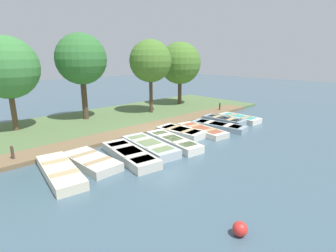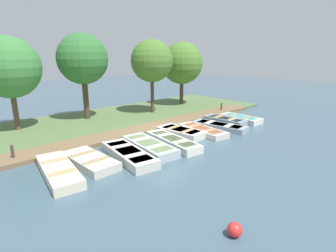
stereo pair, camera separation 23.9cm
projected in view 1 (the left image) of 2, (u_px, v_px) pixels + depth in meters
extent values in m
plane|color=#425B6B|center=(167.00, 135.00, 15.08)|extent=(80.00, 80.00, 0.00)
cube|color=#567042|center=(119.00, 119.00, 18.55)|extent=(8.00, 24.00, 0.16)
cube|color=brown|center=(149.00, 128.00, 16.17)|extent=(1.57, 19.54, 0.20)
cube|color=beige|center=(60.00, 172.00, 9.89)|extent=(3.58, 1.55, 0.36)
cube|color=#6B7F51|center=(60.00, 168.00, 9.84)|extent=(2.93, 1.23, 0.03)
cube|color=tan|center=(64.00, 173.00, 9.32)|extent=(0.48, 1.01, 0.03)
cube|color=tan|center=(55.00, 161.00, 10.35)|extent=(0.48, 1.01, 0.03)
cube|color=beige|center=(91.00, 161.00, 10.86)|extent=(2.93, 1.35, 0.34)
cube|color=#994C33|center=(91.00, 158.00, 10.82)|extent=(2.40, 1.06, 0.03)
cube|color=tan|center=(98.00, 161.00, 10.44)|extent=(0.33, 1.15, 0.03)
cube|color=tan|center=(84.00, 154.00, 11.18)|extent=(0.33, 1.15, 0.03)
cube|color=beige|center=(130.00, 155.00, 11.52)|extent=(3.68, 1.64, 0.39)
cube|color=#994C33|center=(130.00, 151.00, 11.48)|extent=(3.01, 1.30, 0.03)
cube|color=beige|center=(137.00, 155.00, 10.94)|extent=(0.50, 1.09, 0.03)
cube|color=beige|center=(123.00, 146.00, 12.00)|extent=(0.50, 1.09, 0.03)
cube|color=#B2BCC1|center=(150.00, 146.00, 12.55)|extent=(3.56, 1.63, 0.40)
cube|color=#6B7F51|center=(150.00, 143.00, 12.50)|extent=(2.91, 1.29, 0.03)
cube|color=beige|center=(157.00, 146.00, 11.99)|extent=(0.48, 1.15, 0.03)
cube|color=beige|center=(142.00, 139.00, 13.00)|extent=(0.48, 1.15, 0.03)
cube|color=silver|center=(173.00, 142.00, 13.29)|extent=(3.68, 1.48, 0.38)
cube|color=#6B7F51|center=(173.00, 138.00, 13.25)|extent=(3.01, 1.18, 0.03)
cube|color=beige|center=(181.00, 141.00, 12.71)|extent=(0.48, 0.96, 0.03)
cube|color=beige|center=(165.00, 135.00, 13.77)|extent=(0.48, 0.96, 0.03)
cube|color=silver|center=(181.00, 132.00, 14.87)|extent=(2.83, 1.49, 0.39)
cube|color=#994C33|center=(181.00, 129.00, 14.82)|extent=(2.32, 1.17, 0.03)
cube|color=tan|center=(188.00, 130.00, 14.49)|extent=(0.38, 1.16, 0.03)
cube|color=tan|center=(174.00, 127.00, 15.14)|extent=(0.38, 1.16, 0.03)
cube|color=beige|center=(202.00, 130.00, 15.42)|extent=(3.40, 1.50, 0.30)
cube|color=#994C33|center=(202.00, 128.00, 15.39)|extent=(2.78, 1.19, 0.02)
cube|color=tan|center=(210.00, 130.00, 14.90)|extent=(0.45, 1.05, 0.03)
cube|color=tan|center=(195.00, 125.00, 15.86)|extent=(0.45, 1.05, 0.03)
cube|color=#8C9EA8|center=(218.00, 126.00, 16.26)|extent=(3.54, 1.64, 0.33)
cube|color=#4C709E|center=(219.00, 124.00, 16.22)|extent=(2.89, 1.31, 0.03)
cube|color=beige|center=(228.00, 125.00, 15.84)|extent=(0.50, 1.04, 0.03)
cube|color=beige|center=(209.00, 122.00, 16.58)|extent=(0.50, 1.04, 0.03)
cube|color=#8C9EA8|center=(224.00, 121.00, 17.41)|extent=(2.84, 1.11, 0.41)
cube|color=teal|center=(224.00, 118.00, 17.36)|extent=(2.33, 0.87, 0.03)
cube|color=tan|center=(231.00, 119.00, 17.00)|extent=(0.32, 0.92, 0.03)
cube|color=tan|center=(217.00, 116.00, 17.71)|extent=(0.32, 0.92, 0.03)
cube|color=silver|center=(239.00, 118.00, 18.25)|extent=(2.91, 1.29, 0.34)
cube|color=teal|center=(239.00, 116.00, 18.21)|extent=(2.38, 1.01, 0.03)
cube|color=tan|center=(246.00, 117.00, 17.81)|extent=(0.34, 1.07, 0.03)
cube|color=tan|center=(233.00, 114.00, 18.60)|extent=(0.34, 1.07, 0.03)
cylinder|color=#47382D|center=(13.00, 155.00, 11.04)|extent=(0.12, 0.12, 0.70)
sphere|color=#47382D|center=(11.00, 147.00, 10.94)|extent=(0.11, 0.11, 0.11)
cylinder|color=#47382D|center=(220.00, 108.00, 20.89)|extent=(0.12, 0.12, 0.70)
sphere|color=#47382D|center=(220.00, 103.00, 20.79)|extent=(0.11, 0.11, 0.11)
sphere|color=red|center=(240.00, 229.00, 6.61)|extent=(0.38, 0.38, 0.38)
cylinder|color=brown|center=(13.00, 109.00, 15.14)|extent=(0.30, 0.30, 2.81)
sphere|color=#3D7F3D|center=(7.00, 68.00, 14.52)|extent=(3.46, 3.46, 3.46)
cylinder|color=#4C3828|center=(84.00, 98.00, 17.79)|extent=(0.37, 0.37, 3.27)
sphere|color=#337033|center=(81.00, 59.00, 17.12)|extent=(3.31, 3.31, 3.31)
cylinder|color=#4C3828|center=(151.00, 94.00, 19.87)|extent=(0.26, 0.26, 3.16)
sphere|color=#4C7A2D|center=(150.00, 61.00, 19.24)|extent=(3.10, 3.10, 3.10)
cylinder|color=#4C3828|center=(180.00, 90.00, 23.34)|extent=(0.33, 0.33, 2.76)
sphere|color=#4C7A2D|center=(180.00, 63.00, 22.72)|extent=(3.60, 3.60, 3.60)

